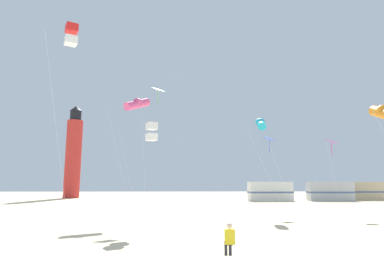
{
  "coord_description": "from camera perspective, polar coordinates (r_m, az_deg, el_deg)",
  "views": [
    {
      "loc": [
        -1.31,
        -6.25,
        2.56
      ],
      "look_at": [
        -0.8,
        12.63,
        5.74
      ],
      "focal_mm": 30.83,
      "sensor_mm": 36.0,
      "label": 1
    }
  ],
  "objects": [
    {
      "name": "kite_diamond_magenta",
      "position": [
        30.69,
        22.96,
        -2.53
      ],
      "size": [
        1.22,
        1.22,
        6.32
      ],
      "color": "silver",
      "rests_on": "ground"
    },
    {
      "name": "lighthouse_distant",
      "position": [
        63.69,
        -19.82,
        -4.25
      ],
      "size": [
        2.8,
        2.8,
        16.8
      ],
      "color": "red",
      "rests_on": "ground"
    },
    {
      "name": "kite_diamond_blue",
      "position": [
        30.59,
        13.3,
        -2.23
      ],
      "size": [
        2.36,
        2.3,
        6.77
      ],
      "color": "silver",
      "rests_on": "ground"
    },
    {
      "name": "kite_tube_rainbow",
      "position": [
        27.99,
        -9.48,
        4.16
      ],
      "size": [
        3.6,
        3.71,
        9.84
      ],
      "color": "silver",
      "rests_on": "ground"
    },
    {
      "name": "kite_box_scarlet",
      "position": [
        19.53,
        -20.17,
        14.88
      ],
      "size": [
        1.98,
        1.49,
        11.04
      ],
      "color": "silver",
      "rests_on": "ground"
    },
    {
      "name": "kite_flyer_standing",
      "position": [
        12.55,
        6.47,
        -18.43
      ],
      "size": [
        0.35,
        0.52,
        1.16
      ],
      "rotation": [
        0.0,
        0.0,
        3.21
      ],
      "color": "yellow",
      "rests_on": "ground"
    },
    {
      "name": "kite_tube_cyan",
      "position": [
        29.6,
        11.79,
        0.72
      ],
      "size": [
        3.18,
        3.08,
        8.45
      ],
      "color": "silver",
      "rests_on": "ground"
    },
    {
      "name": "rv_van_white",
      "position": [
        51.54,
        13.35,
        -10.62
      ],
      "size": [
        6.51,
        2.54,
        2.8
      ],
      "rotation": [
        0.0,
        0.0,
        0.03
      ],
      "color": "white",
      "rests_on": "ground"
    },
    {
      "name": "rv_van_tan",
      "position": [
        59.16,
        27.4,
        -9.65
      ],
      "size": [
        6.45,
        2.38,
        2.8
      ],
      "rotation": [
        0.0,
        0.0,
        -0.01
      ],
      "color": "#C6B28C",
      "rests_on": "ground"
    },
    {
      "name": "kite_tube_orange",
      "position": [
        23.88,
        30.18,
        2.34
      ],
      "size": [
        2.67,
        2.72,
        7.65
      ],
      "color": "silver",
      "rests_on": "ground"
    },
    {
      "name": "rv_van_silver",
      "position": [
        54.28,
        22.74,
        -10.08
      ],
      "size": [
        6.6,
        2.82,
        2.8
      ],
      "rotation": [
        0.0,
        0.0,
        -0.07
      ],
      "color": "#B7BABF",
      "rests_on": "ground"
    },
    {
      "name": "kite_box_white",
      "position": [
        20.92,
        -7.02,
        -0.64
      ],
      "size": [
        2.5,
        2.5,
        6.36
      ],
      "color": "silver",
      "rests_on": "ground"
    },
    {
      "name": "kite_diamond_lime",
      "position": [
        27.6,
        -6.08,
        5.75
      ],
      "size": [
        2.1,
        2.11,
        10.48
      ],
      "color": "silver",
      "rests_on": "ground"
    }
  ]
}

